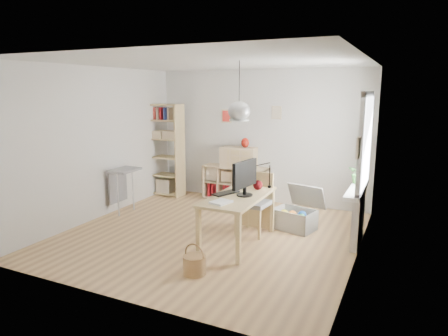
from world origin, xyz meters
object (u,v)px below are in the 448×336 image
at_px(desk, 238,202).
at_px(chair, 255,199).
at_px(cube_shelf, 235,186).
at_px(drawer_chest, 239,157).
at_px(tall_bookshelf, 165,146).
at_px(storage_chest, 297,215).
at_px(monitor, 245,176).

distance_m(desk, chair, 0.57).
relative_size(desk, cube_shelf, 1.07).
distance_m(chair, drawer_chest, 1.95).
xyz_separation_m(tall_bookshelf, storage_chest, (3.21, -0.92, -0.86)).
relative_size(tall_bookshelf, chair, 2.03).
xyz_separation_m(desk, cube_shelf, (-1.02, 2.23, -0.36)).
height_order(desk, storage_chest, desk).
bearing_deg(cube_shelf, chair, -57.13).
bearing_deg(monitor, drawer_chest, 123.96).
height_order(desk, drawer_chest, drawer_chest).
bearing_deg(tall_bookshelf, chair, -27.77).
bearing_deg(cube_shelf, desk, -65.39).
height_order(tall_bookshelf, storage_chest, tall_bookshelf).
height_order(tall_bookshelf, drawer_chest, tall_bookshelf).
xyz_separation_m(desk, tall_bookshelf, (-2.59, 1.95, 0.43)).
distance_m(tall_bookshelf, storage_chest, 3.45).
bearing_deg(drawer_chest, desk, -70.10).
distance_m(tall_bookshelf, monitor, 3.29).
bearing_deg(desk, cube_shelf, 114.61).
distance_m(cube_shelf, drawer_chest, 0.64).
xyz_separation_m(chair, storage_chest, (0.57, 0.48, -0.33)).
distance_m(cube_shelf, monitor, 2.57).
bearing_deg(tall_bookshelf, storage_chest, -15.92).
height_order(chair, monitor, monitor).
distance_m(storage_chest, monitor, 1.40).
relative_size(cube_shelf, storage_chest, 1.58).
bearing_deg(chair, tall_bookshelf, 157.34).
bearing_deg(chair, desk, -91.05).
bearing_deg(storage_chest, monitor, -104.08).
xyz_separation_m(monitor, drawer_chest, (-1.02, 2.16, -0.12)).
xyz_separation_m(chair, monitor, (0.02, -0.52, 0.48)).
xyz_separation_m(tall_bookshelf, drawer_chest, (1.65, 0.24, -0.16)).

